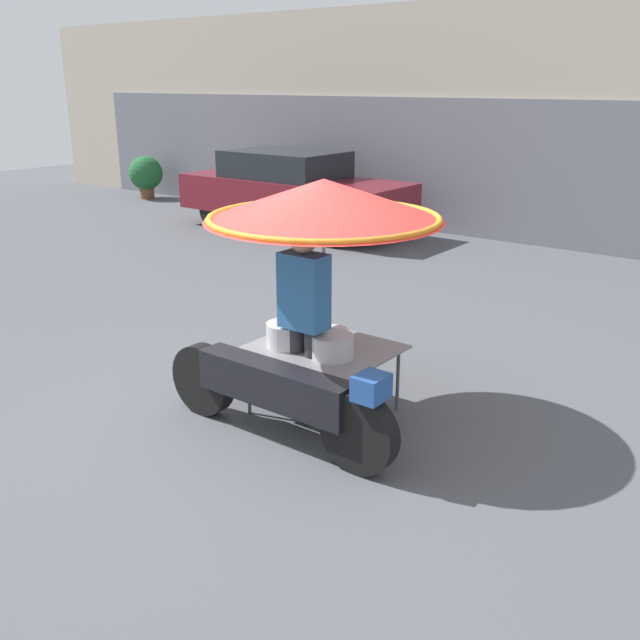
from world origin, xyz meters
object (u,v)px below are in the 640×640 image
(parked_car, at_px, (292,189))
(potted_plant, at_px, (146,174))
(vendor_person, at_px, (304,315))
(vendor_motorcycle_cart, at_px, (318,239))

(parked_car, relative_size, potted_plant, 4.44)
(vendor_person, xyz_separation_m, potted_plant, (-10.33, 6.92, -0.34))
(vendor_motorcycle_cart, height_order, potted_plant, vendor_motorcycle_cart)
(vendor_person, bearing_deg, vendor_motorcycle_cart, 73.99)
(vendor_motorcycle_cart, distance_m, parked_car, 7.89)
(vendor_motorcycle_cart, xyz_separation_m, parked_car, (-5.15, 5.93, -0.75))
(vendor_motorcycle_cart, relative_size, vendor_person, 1.34)
(vendor_motorcycle_cart, bearing_deg, parked_car, 130.98)
(parked_car, bearing_deg, potted_plant, 170.67)
(vendor_person, distance_m, potted_plant, 12.44)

